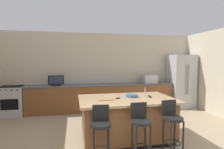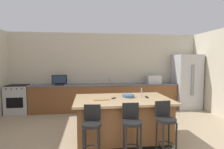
{
  "view_description": "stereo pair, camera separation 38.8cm",
  "coord_description": "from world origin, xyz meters",
  "px_view_note": "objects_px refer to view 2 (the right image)",
  "views": [
    {
      "loc": [
        -1.03,
        -1.66,
        1.72
      ],
      "look_at": [
        0.0,
        3.31,
        1.34
      ],
      "focal_mm": 29.41,
      "sensor_mm": 36.0,
      "label": 1
    },
    {
      "loc": [
        -0.65,
        -1.73,
        1.72
      ],
      "look_at": [
        0.0,
        3.31,
        1.34
      ],
      "focal_mm": 29.41,
      "sensor_mm": 36.0,
      "label": 2
    }
  ],
  "objects_px": {
    "tv_monitor": "(59,81)",
    "range_oven": "(18,99)",
    "bar_stool_right": "(165,124)",
    "cutting_board": "(101,99)",
    "kitchen_island": "(122,119)",
    "microwave": "(153,79)",
    "fruit_bowl": "(128,96)",
    "cell_phone": "(114,98)",
    "bar_stool_left": "(92,128)",
    "refrigerator": "(186,82)",
    "tv_remote": "(147,97)",
    "bar_stool_center": "(132,127)"
  },
  "relations": [
    {
      "from": "range_oven",
      "to": "bar_stool_right",
      "type": "relative_size",
      "value": 0.93
    },
    {
      "from": "bar_stool_left",
      "to": "cell_phone",
      "type": "bearing_deg",
      "value": 65.54
    },
    {
      "from": "kitchen_island",
      "to": "bar_stool_left",
      "type": "xyz_separation_m",
      "value": [
        -0.67,
        -0.77,
        0.11
      ]
    },
    {
      "from": "range_oven",
      "to": "refrigerator",
      "type": "bearing_deg",
      "value": -0.81
    },
    {
      "from": "tv_remote",
      "to": "microwave",
      "type": "bearing_deg",
      "value": 71.46
    },
    {
      "from": "refrigerator",
      "to": "tv_monitor",
      "type": "relative_size",
      "value": 3.93
    },
    {
      "from": "bar_stool_right",
      "to": "tv_remote",
      "type": "bearing_deg",
      "value": 89.57
    },
    {
      "from": "tv_monitor",
      "to": "tv_remote",
      "type": "relative_size",
      "value": 2.9
    },
    {
      "from": "refrigerator",
      "to": "tv_remote",
      "type": "height_order",
      "value": "refrigerator"
    },
    {
      "from": "kitchen_island",
      "to": "tv_remote",
      "type": "relative_size",
      "value": 11.94
    },
    {
      "from": "microwave",
      "to": "tv_monitor",
      "type": "xyz_separation_m",
      "value": [
        -3.27,
        -0.05,
        0.01
      ]
    },
    {
      "from": "refrigerator",
      "to": "range_oven",
      "type": "xyz_separation_m",
      "value": [
        -5.82,
        0.08,
        -0.51
      ]
    },
    {
      "from": "refrigerator",
      "to": "tv_monitor",
      "type": "xyz_separation_m",
      "value": [
        -4.48,
        0.03,
        0.1
      ]
    },
    {
      "from": "range_oven",
      "to": "bar_stool_center",
      "type": "height_order",
      "value": "bar_stool_center"
    },
    {
      "from": "tv_monitor",
      "to": "fruit_bowl",
      "type": "distance_m",
      "value": 2.94
    },
    {
      "from": "tv_monitor",
      "to": "cutting_board",
      "type": "bearing_deg",
      "value": -63.8
    },
    {
      "from": "range_oven",
      "to": "tv_monitor",
      "type": "height_order",
      "value": "tv_monitor"
    },
    {
      "from": "bar_stool_left",
      "to": "cell_phone",
      "type": "xyz_separation_m",
      "value": [
        0.49,
        0.8,
        0.35
      ]
    },
    {
      "from": "kitchen_island",
      "to": "cell_phone",
      "type": "distance_m",
      "value": 0.49
    },
    {
      "from": "bar_stool_left",
      "to": "cutting_board",
      "type": "distance_m",
      "value": 0.83
    },
    {
      "from": "microwave",
      "to": "bar_stool_left",
      "type": "height_order",
      "value": "microwave"
    },
    {
      "from": "tv_monitor",
      "to": "bar_stool_right",
      "type": "xyz_separation_m",
      "value": [
        2.3,
        -3.22,
        -0.46
      ]
    },
    {
      "from": "microwave",
      "to": "tv_remote",
      "type": "xyz_separation_m",
      "value": [
        -1.04,
        -2.42,
        -0.13
      ]
    },
    {
      "from": "microwave",
      "to": "bar_stool_center",
      "type": "relative_size",
      "value": 0.49
    },
    {
      "from": "bar_stool_center",
      "to": "cell_phone",
      "type": "distance_m",
      "value": 0.95
    },
    {
      "from": "cell_phone",
      "to": "cutting_board",
      "type": "xyz_separation_m",
      "value": [
        -0.29,
        -0.08,
        0.01
      ]
    },
    {
      "from": "kitchen_island",
      "to": "bar_stool_left",
      "type": "relative_size",
      "value": 2.12
    },
    {
      "from": "refrigerator",
      "to": "cell_phone",
      "type": "distance_m",
      "value": 3.8
    },
    {
      "from": "bar_stool_left",
      "to": "bar_stool_right",
      "type": "xyz_separation_m",
      "value": [
        1.29,
        -0.04,
        0.03
      ]
    },
    {
      "from": "microwave",
      "to": "cutting_board",
      "type": "relative_size",
      "value": 1.43
    },
    {
      "from": "microwave",
      "to": "cell_phone",
      "type": "relative_size",
      "value": 3.2
    },
    {
      "from": "fruit_bowl",
      "to": "range_oven",
      "type": "bearing_deg",
      "value": 143.46
    },
    {
      "from": "tv_monitor",
      "to": "bar_stool_center",
      "type": "relative_size",
      "value": 0.5
    },
    {
      "from": "bar_stool_right",
      "to": "fruit_bowl",
      "type": "height_order",
      "value": "bar_stool_right"
    },
    {
      "from": "microwave",
      "to": "fruit_bowl",
      "type": "distance_m",
      "value": 2.76
    },
    {
      "from": "tv_monitor",
      "to": "range_oven",
      "type": "bearing_deg",
      "value": 177.83
    },
    {
      "from": "cell_phone",
      "to": "cutting_board",
      "type": "relative_size",
      "value": 0.45
    },
    {
      "from": "kitchen_island",
      "to": "microwave",
      "type": "relative_size",
      "value": 4.23
    },
    {
      "from": "bar_stool_right",
      "to": "microwave",
      "type": "bearing_deg",
      "value": 68.38
    },
    {
      "from": "microwave",
      "to": "bar_stool_left",
      "type": "distance_m",
      "value": 3.97
    },
    {
      "from": "kitchen_island",
      "to": "cell_phone",
      "type": "relative_size",
      "value": 13.53
    },
    {
      "from": "cell_phone",
      "to": "cutting_board",
      "type": "height_order",
      "value": "cutting_board"
    },
    {
      "from": "microwave",
      "to": "bar_stool_left",
      "type": "bearing_deg",
      "value": -125.01
    },
    {
      "from": "cutting_board",
      "to": "kitchen_island",
      "type": "bearing_deg",
      "value": 6.45
    },
    {
      "from": "range_oven",
      "to": "fruit_bowl",
      "type": "height_order",
      "value": "fruit_bowl"
    },
    {
      "from": "fruit_bowl",
      "to": "tv_remote",
      "type": "distance_m",
      "value": 0.41
    },
    {
      "from": "refrigerator",
      "to": "tv_remote",
      "type": "bearing_deg",
      "value": -133.87
    },
    {
      "from": "bar_stool_right",
      "to": "cell_phone",
      "type": "bearing_deg",
      "value": 128.48
    },
    {
      "from": "refrigerator",
      "to": "bar_stool_left",
      "type": "distance_m",
      "value": 4.7
    },
    {
      "from": "range_oven",
      "to": "tv_monitor",
      "type": "xyz_separation_m",
      "value": [
        1.34,
        -0.05,
        0.6
      ]
    }
  ]
}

